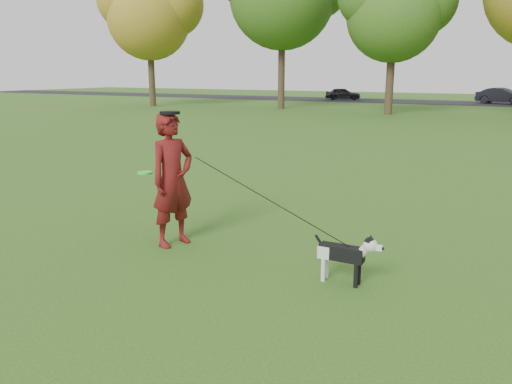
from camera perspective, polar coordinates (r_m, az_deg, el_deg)
The scene contains 7 objects.
ground at distance 7.24m, azimuth -0.88°, elevation -7.23°, with size 120.00×120.00×0.00m, color #285116.
road at distance 46.12m, azimuth 23.93°, elevation 9.25°, with size 120.00×7.00×0.02m, color black.
man at distance 7.52m, azimuth -9.53°, elevation 1.38°, with size 0.73×0.48×2.01m, color #590C14.
dog at distance 6.27m, azimuth 10.35°, elevation -6.82°, with size 0.88×0.18×0.67m.
car_left at distance 48.33m, azimuth 9.91°, elevation 11.01°, with size 1.31×3.25×1.11m, color black.
car_mid at distance 46.00m, azimuth 26.32°, elevation 9.82°, with size 1.37×3.92×1.29m, color black.
man_held_items at distance 6.57m, azimuth 1.42°, elevation -0.86°, with size 3.44×0.38×1.57m.
Camera 1 is at (3.24, -5.94, 2.57)m, focal length 35.00 mm.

